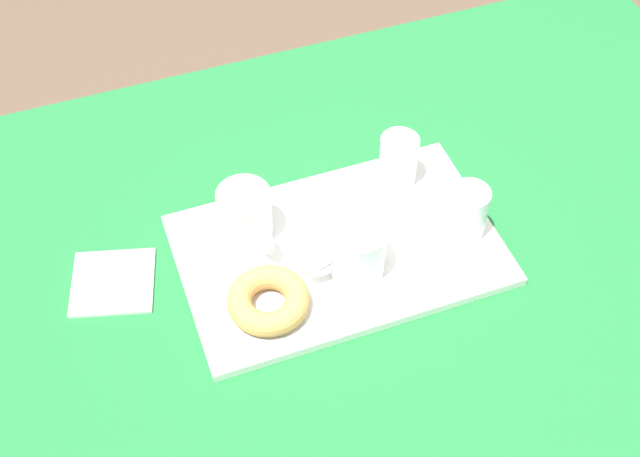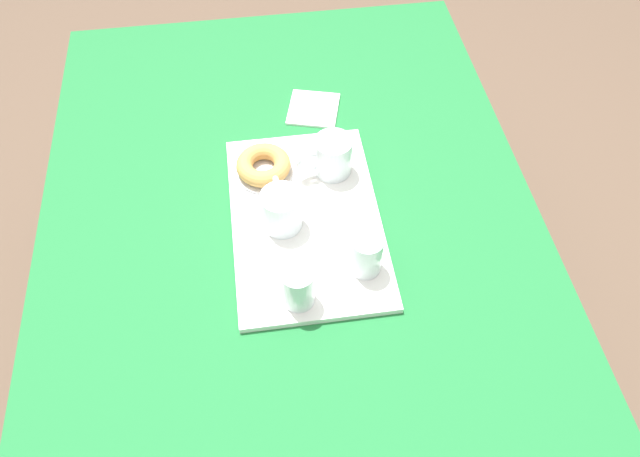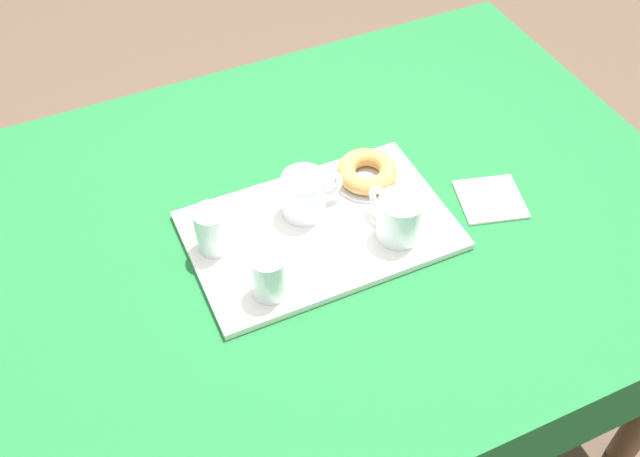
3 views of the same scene
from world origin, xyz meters
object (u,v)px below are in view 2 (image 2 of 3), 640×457
at_px(serving_tray, 306,219).
at_px(dining_table, 294,255).
at_px(tea_mug_left, 332,157).
at_px(water_glass_near, 298,288).
at_px(sugar_donut_left, 263,165).
at_px(tea_mug_right, 281,210).
at_px(water_glass_far, 366,255).
at_px(paper_napkin, 313,109).
at_px(donut_plate_left, 264,172).

bearing_deg(serving_tray, dining_table, -48.70).
distance_m(tea_mug_left, water_glass_near, 0.33).
distance_m(water_glass_near, sugar_donut_left, 0.33).
height_order(tea_mug_right, water_glass_near, same).
height_order(tea_mug_left, sugar_donut_left, tea_mug_left).
bearing_deg(serving_tray, tea_mug_right, -81.43).
height_order(water_glass_far, sugar_donut_left, water_glass_far).
relative_size(tea_mug_left, sugar_donut_left, 1.04).
bearing_deg(paper_napkin, tea_mug_left, 3.26).
bearing_deg(paper_napkin, dining_table, -14.12).
xyz_separation_m(serving_tray, tea_mug_right, (0.01, -0.05, 0.05)).
relative_size(tea_mug_left, water_glass_near, 1.38).
distance_m(dining_table, donut_plate_left, 0.19).
relative_size(sugar_donut_left, paper_napkin, 0.98).
xyz_separation_m(dining_table, tea_mug_left, (-0.15, 0.10, 0.14)).
bearing_deg(serving_tray, tea_mug_left, 149.21).
height_order(dining_table, tea_mug_left, tea_mug_left).
bearing_deg(paper_napkin, water_glass_far, 4.57).
xyz_separation_m(tea_mug_left, water_glass_near, (0.31, -0.11, -0.00)).
bearing_deg(water_glass_near, dining_table, 177.50).
relative_size(donut_plate_left, paper_napkin, 1.05).
height_order(donut_plate_left, sugar_donut_left, sugar_donut_left).
relative_size(dining_table, serving_tray, 3.19).
bearing_deg(tea_mug_left, water_glass_near, -19.43).
xyz_separation_m(donut_plate_left, paper_napkin, (-0.20, 0.13, -0.02)).
bearing_deg(water_glass_near, tea_mug_right, -176.30).
xyz_separation_m(serving_tray, donut_plate_left, (-0.13, -0.07, 0.01)).
relative_size(dining_table, sugar_donut_left, 12.95).
height_order(serving_tray, tea_mug_right, tea_mug_right).
distance_m(dining_table, sugar_donut_left, 0.21).
xyz_separation_m(tea_mug_left, tea_mug_right, (0.13, -0.12, 0.00)).
height_order(dining_table, water_glass_near, water_glass_near).
bearing_deg(serving_tray, donut_plate_left, -151.11).
bearing_deg(water_glass_far, donut_plate_left, -147.61).
height_order(tea_mug_left, donut_plate_left, tea_mug_left).
distance_m(serving_tray, water_glass_near, 0.20).
bearing_deg(tea_mug_right, water_glass_near, 3.70).
relative_size(serving_tray, tea_mug_right, 3.88).
bearing_deg(tea_mug_right, sugar_donut_left, -170.02).
distance_m(water_glass_near, water_glass_far, 0.15).
bearing_deg(tea_mug_left, sugar_donut_left, -94.92).
bearing_deg(sugar_donut_left, water_glass_near, 6.46).
bearing_deg(water_glass_far, water_glass_near, -68.73).
bearing_deg(serving_tray, water_glass_far, 35.57).
distance_m(tea_mug_left, water_glass_far, 0.26).
bearing_deg(dining_table, water_glass_near, -2.50).
bearing_deg(donut_plate_left, tea_mug_right, 9.98).
relative_size(water_glass_far, donut_plate_left, 0.71).
bearing_deg(paper_napkin, water_glass_near, -10.58).
bearing_deg(tea_mug_right, dining_table, 44.59).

